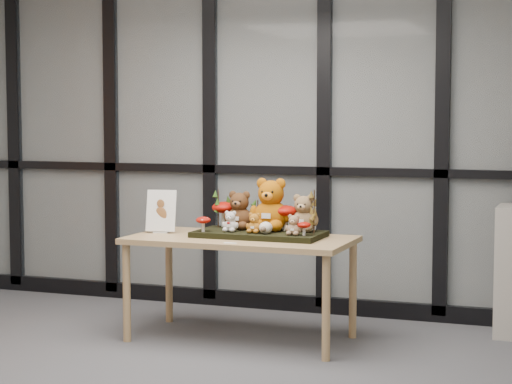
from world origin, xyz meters
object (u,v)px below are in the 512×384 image
at_px(bear_white_bow, 231,220).
at_px(bear_beige_small, 294,224).
at_px(sign_holder, 161,213).
at_px(display_table, 241,248).
at_px(mushroom_back_left, 224,213).
at_px(bear_brown_medium, 240,208).
at_px(plush_cream_hedgehog, 266,227).
at_px(bear_pooh_yellow, 271,202).
at_px(mushroom_front_right, 304,228).
at_px(bear_tan_back, 304,211).
at_px(mushroom_front_left, 203,223).
at_px(diorama_tray, 259,234).
at_px(bear_small_yellow, 254,222).
at_px(mushroom_back_right, 285,217).

height_order(bear_white_bow, bear_beige_small, bear_white_bow).
bearing_deg(sign_holder, display_table, -11.28).
relative_size(bear_beige_small, mushroom_back_left, 0.76).
bearing_deg(bear_brown_medium, mushroom_back_left, 154.73).
height_order(plush_cream_hedgehog, mushroom_back_left, mushroom_back_left).
height_order(bear_pooh_yellow, mushroom_front_right, bear_pooh_yellow).
height_order(display_table, bear_tan_back, bear_tan_back).
xyz_separation_m(bear_brown_medium, mushroom_front_left, (-0.17, -0.21, -0.08)).
xyz_separation_m(diorama_tray, bear_beige_small, (0.27, -0.10, 0.09)).
relative_size(display_table, bear_pooh_yellow, 3.86).
relative_size(plush_cream_hedgehog, mushroom_front_right, 0.90).
distance_m(display_table, bear_small_yellow, 0.21).
height_order(display_table, mushroom_front_right, mushroom_front_right).
height_order(diorama_tray, bear_tan_back, bear_tan_back).
bearing_deg(bear_pooh_yellow, display_table, -135.52).
bearing_deg(mushroom_back_right, bear_beige_small, -58.84).
relative_size(bear_brown_medium, mushroom_front_right, 2.93).
relative_size(display_table, sign_holder, 5.03).
distance_m(bear_tan_back, bear_white_bow, 0.48).
bearing_deg(mushroom_front_right, bear_small_yellow, 177.92).
relative_size(bear_brown_medium, bear_tan_back, 1.04).
height_order(mushroom_back_left, mushroom_front_left, mushroom_back_left).
height_order(bear_tan_back, sign_holder, bear_tan_back).
distance_m(mushroom_back_left, mushroom_front_left, 0.28).
bearing_deg(mushroom_back_left, bear_tan_back, -4.42).
xyz_separation_m(bear_small_yellow, mushroom_front_left, (-0.33, -0.05, -0.02)).
distance_m(bear_brown_medium, bear_tan_back, 0.44).
relative_size(diorama_tray, bear_white_bow, 5.54).
xyz_separation_m(bear_pooh_yellow, bear_small_yellow, (-0.05, -0.18, -0.12)).
relative_size(bear_white_bow, plush_cream_hedgehog, 1.75).
bearing_deg(bear_small_yellow, bear_white_bow, 177.76).
distance_m(bear_brown_medium, plush_cream_hedgehog, 0.32).
xyz_separation_m(display_table, plush_cream_hedgehog, (0.19, -0.04, 0.15)).
bearing_deg(sign_holder, mushroom_front_right, -12.67).
height_order(mushroom_front_left, sign_holder, sign_holder).
xyz_separation_m(diorama_tray, mushroom_back_left, (-0.30, 0.15, 0.11)).
height_order(diorama_tray, mushroom_back_left, mushroom_back_left).
bearing_deg(bear_beige_small, bear_white_bow, 177.49).
bearing_deg(mushroom_front_right, bear_white_bow, 177.65).
xyz_separation_m(bear_brown_medium, plush_cream_hedgehog, (0.25, -0.18, -0.10)).
height_order(plush_cream_hedgehog, mushroom_front_right, mushroom_front_right).
relative_size(mushroom_back_left, mushroom_front_left, 1.76).
bearing_deg(mushroom_front_right, diorama_tray, 164.07).
bearing_deg(diorama_tray, mushroom_back_right, 36.72).
bearing_deg(bear_tan_back, mushroom_front_right, -71.52).
relative_size(display_table, bear_white_bow, 9.69).
relative_size(diorama_tray, plush_cream_hedgehog, 9.73).
bearing_deg(mushroom_front_right, bear_beige_small, -177.05).
xyz_separation_m(diorama_tray, bear_brown_medium, (-0.17, 0.08, 0.16)).
height_order(bear_brown_medium, mushroom_back_left, bear_brown_medium).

